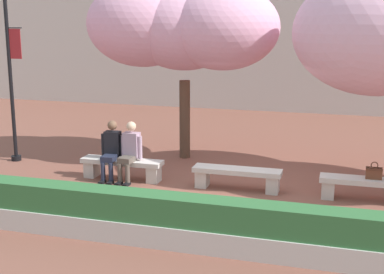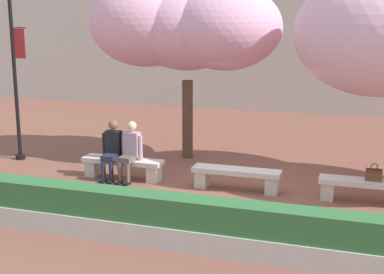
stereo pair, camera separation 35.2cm
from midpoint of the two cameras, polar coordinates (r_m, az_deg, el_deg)
name	(u,v)px [view 1 (the left image)]	position (r m, az deg, el deg)	size (l,w,h in m)	color
ground_plane	(237,189)	(11.08, 3.89, -5.60)	(100.00, 100.00, 0.00)	brown
stone_bench_west_end	(122,166)	(11.78, -8.32, -3.05)	(1.82, 0.43, 0.45)	beige
stone_bench_near_west	(237,175)	(10.99, 3.91, -4.10)	(1.82, 0.43, 0.45)	beige
stone_bench_center	(368,186)	(10.75, 17.37, -5.02)	(1.82, 0.43, 0.45)	beige
person_seated_left	(111,148)	(11.73, -9.44, -1.17)	(0.51, 0.70, 1.29)	black
person_seated_right	(130,149)	(11.55, -7.52, -1.32)	(0.51, 0.70, 1.29)	black
handbag	(374,172)	(10.70, 17.95, -3.61)	(0.30, 0.15, 0.34)	brown
cherry_tree_main	(183,27)	(13.05, -1.78, 11.65)	(4.71, 2.84, 4.36)	#513828
lamp_post_with_banner	(9,53)	(13.62, -19.64, 8.42)	(0.54, 0.28, 4.42)	black
planter_hedge_foreground	(197,224)	(8.22, -0.76, -9.25)	(9.69, 0.50, 0.80)	beige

